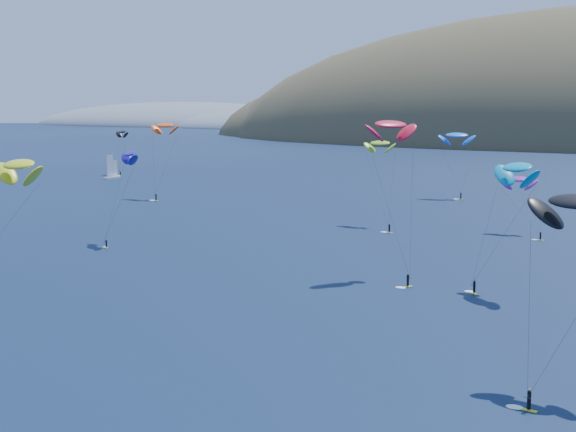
# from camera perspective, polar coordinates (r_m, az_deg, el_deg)

# --- Properties ---
(headland) EXTENTS (460.00, 250.00, 60.00)m
(headland) POSITION_cam_1_polar(r_m,az_deg,el_deg) (941.61, -6.11, 6.27)
(headland) COLOR slate
(headland) RESTS_ON ground
(sailboat) EXTENTS (8.02, 6.90, 9.80)m
(sailboat) POSITION_cam_1_polar(r_m,az_deg,el_deg) (297.25, -12.40, 2.78)
(sailboat) COLOR silver
(sailboat) RESTS_ON ground
(kitesurfer_1) EXTENTS (8.78, 10.30, 23.43)m
(kitesurfer_1) POSITION_cam_1_polar(r_m,az_deg,el_deg) (235.18, -8.75, 6.39)
(kitesurfer_1) COLOR yellow
(kitesurfer_1) RESTS_ON ground
(kitesurfer_2) EXTENTS (11.86, 10.57, 21.09)m
(kitesurfer_2) POSITION_cam_1_polar(r_m,az_deg,el_deg) (134.60, -18.61, 3.49)
(kitesurfer_2) COLOR yellow
(kitesurfer_2) RESTS_ON ground
(kitesurfer_3) EXTENTS (11.36, 13.84, 20.56)m
(kitesurfer_3) POSITION_cam_1_polar(r_m,az_deg,el_deg) (184.01, 6.56, 5.16)
(kitesurfer_3) COLOR yellow
(kitesurfer_3) RESTS_ON ground
(kitesurfer_4) EXTENTS (10.84, 7.97, 20.91)m
(kitesurfer_4) POSITION_cam_1_polar(r_m,az_deg,el_deg) (237.64, 11.91, 5.64)
(kitesurfer_4) COLOR yellow
(kitesurfer_4) RESTS_ON ground
(kitesurfer_5) EXTENTS (10.17, 10.42, 21.11)m
(kitesurfer_5) POSITION_cam_1_polar(r_m,az_deg,el_deg) (121.71, 15.98, 3.34)
(kitesurfer_5) COLOR yellow
(kitesurfer_5) RESTS_ON ground
(kitesurfer_6) EXTENTS (11.01, 10.19, 13.66)m
(kitesurfer_6) POSITION_cam_1_polar(r_m,az_deg,el_deg) (177.54, 16.07, 2.54)
(kitesurfer_6) COLOR yellow
(kitesurfer_6) RESTS_ON ground
(kitesurfer_9) EXTENTS (10.95, 13.46, 26.81)m
(kitesurfer_9) POSITION_cam_1_polar(r_m,az_deg,el_deg) (129.64, 7.32, 6.46)
(kitesurfer_9) COLOR yellow
(kitesurfer_9) RESTS_ON ground
(kitesurfer_10) EXTENTS (7.74, 11.74, 19.65)m
(kitesurfer_10) POSITION_cam_1_polar(r_m,az_deg,el_deg) (161.52, -11.20, 4.35)
(kitesurfer_10) COLOR yellow
(kitesurfer_10) RESTS_ON ground
(kitesurfer_12) EXTENTS (8.12, 9.38, 18.29)m
(kitesurfer_12) POSITION_cam_1_polar(r_m,az_deg,el_deg) (312.90, -11.70, 5.87)
(kitesurfer_12) COLOR yellow
(kitesurfer_12) RESTS_ON ground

